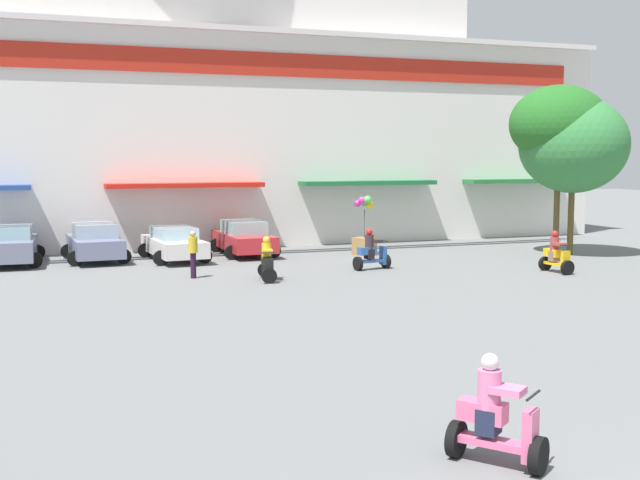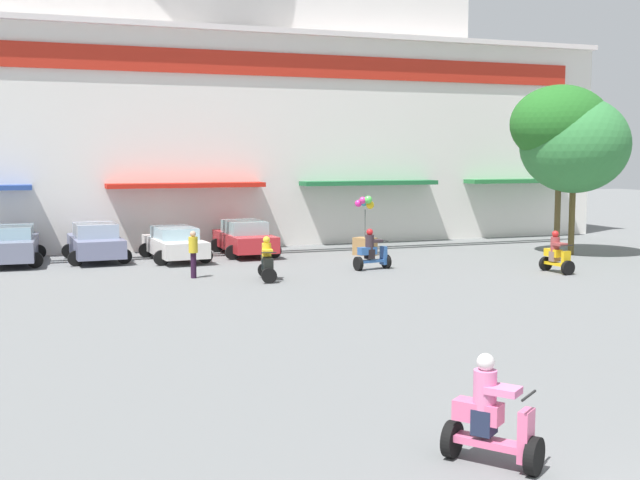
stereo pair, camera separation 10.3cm
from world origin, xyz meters
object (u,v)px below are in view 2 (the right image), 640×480
at_px(scooter_rider_6, 557,255).
at_px(parked_car_2, 175,243).
at_px(plaza_tree_3, 574,145).
at_px(parked_car_0, 12,245).
at_px(parked_car_3, 245,238).
at_px(scooter_rider_7, 372,253).
at_px(scooter_rider_4, 267,262).
at_px(plaza_tree_1, 560,124).
at_px(pedestrian_1, 193,251).
at_px(parked_car_1, 96,242).
at_px(balloon_vendor_cart, 365,232).
at_px(scooter_rider_3, 491,419).

bearing_deg(scooter_rider_6, parked_car_2, 146.47).
bearing_deg(plaza_tree_3, parked_car_2, 166.42).
distance_m(parked_car_0, parked_car_2, 6.25).
relative_size(parked_car_3, scooter_rider_7, 2.92).
bearing_deg(scooter_rider_4, plaza_tree_1, 10.65).
distance_m(parked_car_0, pedestrian_1, 8.41).
distance_m(plaza_tree_1, parked_car_2, 16.83).
bearing_deg(pedestrian_1, parked_car_1, 115.75).
bearing_deg(balloon_vendor_cart, scooter_rider_4, -138.35).
bearing_deg(scooter_rider_4, scooter_rider_7, 14.59).
height_order(scooter_rider_4, pedestrian_1, pedestrian_1).
distance_m(parked_car_3, scooter_rider_3, 24.09).
relative_size(scooter_rider_3, scooter_rider_7, 1.02).
bearing_deg(scooter_rider_3, scooter_rider_4, 84.10).
relative_size(parked_car_3, pedestrian_1, 2.73).
xyz_separation_m(plaza_tree_1, plaza_tree_3, (0.60, -0.19, -0.85)).
bearing_deg(pedestrian_1, parked_car_3, 59.78).
height_order(parked_car_0, parked_car_2, parked_car_0).
bearing_deg(parked_car_3, plaza_tree_3, -19.54).
distance_m(parked_car_2, parked_car_3, 3.20).
distance_m(scooter_rider_3, pedestrian_1, 18.24).
relative_size(parked_car_1, parked_car_2, 0.92).
xyz_separation_m(scooter_rider_3, scooter_rider_6, (12.09, 14.98, -0.02)).
height_order(parked_car_1, scooter_rider_7, scooter_rider_7).
bearing_deg(parked_car_2, parked_car_1, 164.09).
relative_size(parked_car_0, balloon_vendor_cart, 1.73).
height_order(plaza_tree_3, balloon_vendor_cart, plaza_tree_3).
bearing_deg(balloon_vendor_cart, plaza_tree_3, -18.71).
distance_m(parked_car_3, scooter_rider_6, 12.89).
bearing_deg(scooter_rider_3, pedestrian_1, 91.60).
bearing_deg(scooter_rider_3, scooter_rider_7, 71.19).
xyz_separation_m(scooter_rider_3, scooter_rider_4, (1.74, 16.87, -0.04)).
xyz_separation_m(plaza_tree_1, scooter_rider_4, (-13.64, -2.56, -4.92)).
xyz_separation_m(plaza_tree_1, scooter_rider_6, (-3.29, -4.46, -4.90)).
height_order(scooter_rider_6, pedestrian_1, pedestrian_1).
distance_m(scooter_rider_6, balloon_vendor_cart, 8.42).
height_order(plaza_tree_1, scooter_rider_7, plaza_tree_1).
bearing_deg(scooter_rider_6, parked_car_0, 153.68).
bearing_deg(parked_car_0, scooter_rider_7, -25.97).
bearing_deg(scooter_rider_6, plaza_tree_3, 47.69).
xyz_separation_m(plaza_tree_1, scooter_rider_3, (-15.38, -19.44, -4.88)).
xyz_separation_m(plaza_tree_3, parked_car_1, (-19.30, 4.79, -3.91)).
bearing_deg(plaza_tree_3, scooter_rider_4, -170.52).
distance_m(scooter_rider_4, balloon_vendor_cart, 7.86).
height_order(parked_car_1, balloon_vendor_cart, balloon_vendor_cart).
xyz_separation_m(parked_car_3, scooter_rider_7, (3.33, -5.91, -0.11)).
relative_size(scooter_rider_3, scooter_rider_4, 1.02).
bearing_deg(scooter_rider_7, scooter_rider_4, -165.41).
distance_m(parked_car_1, balloon_vendor_cart, 11.10).
relative_size(plaza_tree_1, parked_car_2, 1.59).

